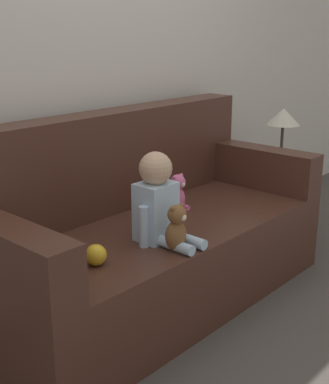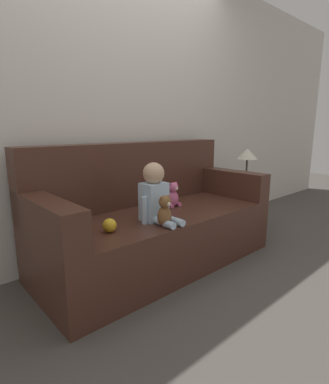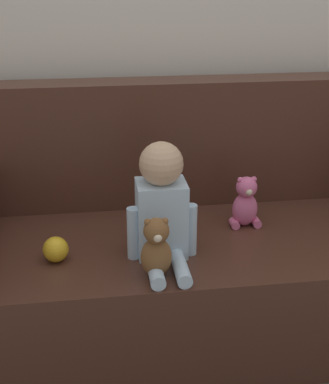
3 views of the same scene
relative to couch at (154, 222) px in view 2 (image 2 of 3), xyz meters
The scene contains 8 objects.
ground_plane 0.34m from the couch, 90.00° to the right, with size 12.00×12.00×0.00m, color #4C4742.
wall_back 1.06m from the couch, 90.00° to the left, with size 8.00×0.05×2.60m.
couch is the anchor object (origin of this frame).
person_baby 0.41m from the couch, 127.51° to the right, with size 0.25×0.33×0.42m.
teddy_bear_brown 0.48m from the couch, 119.90° to the right, with size 0.10×0.10×0.21m.
plush_toy_side 0.27m from the couch, 12.47° to the right, with size 0.12×0.09×0.21m.
toy_ball 0.61m from the couch, 157.91° to the right, with size 0.09×0.09×0.09m.
side_table 1.32m from the couch, ahead, with size 0.32×0.32×0.87m.
Camera 2 is at (-1.50, -1.74, 1.09)m, focal length 28.00 mm.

